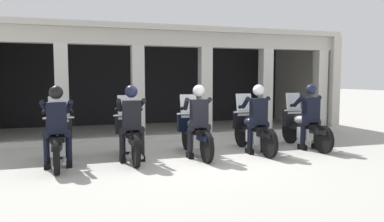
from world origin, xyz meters
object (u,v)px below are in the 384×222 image
object	(u,v)px
police_officer_right	(258,113)
motorcycle_far_right	(303,127)
motorcycle_far_left	(58,140)
police_officer_center	(199,115)
police_officer_far_right	(310,111)
police_officer_far_left	(57,119)
motorcycle_left	(130,135)
motorcycle_center	(195,133)
motorcycle_right	(252,130)
police_officer_left	(132,117)

from	to	relation	value
police_officer_right	motorcycle_far_right	bearing A→B (deg)	24.13
motorcycle_far_left	police_officer_right	world-z (taller)	police_officer_right
police_officer_center	police_officer_far_right	xyz separation A→B (m)	(2.88, 0.08, 0.00)
police_officer_far_left	police_officer_center	bearing A→B (deg)	8.53
motorcycle_left	police_officer_center	xyz separation A→B (m)	(1.44, -0.34, 0.44)
police_officer_right	police_officer_far_right	xyz separation A→B (m)	(1.44, 0.06, 0.00)
motorcycle_left	motorcycle_center	bearing A→B (deg)	2.42
police_officer_center	police_officer_far_right	bearing A→B (deg)	6.92
motorcycle_far_right	motorcycle_far_left	bearing A→B (deg)	-175.23
motorcycle_far_left	police_officer_center	world-z (taller)	police_officer_center
motorcycle_far_left	police_officer_far_left	bearing A→B (deg)	-82.91
motorcycle_left	motorcycle_center	world-z (taller)	same
motorcycle_far_left	motorcycle_center	xyz separation A→B (m)	(2.88, 0.06, 0.00)
motorcycle_left	motorcycle_right	xyz separation A→B (m)	(2.88, -0.03, 0.00)
motorcycle_far_right	motorcycle_left	bearing A→B (deg)	-176.28
police_officer_center	motorcycle_center	bearing A→B (deg)	95.06
motorcycle_right	police_officer_far_right	bearing A→B (deg)	1.88
motorcycle_far_left	motorcycle_far_right	distance (m)	5.76
motorcycle_far_left	motorcycle_center	distance (m)	2.88
motorcycle_center	police_officer_far_left	bearing A→B (deg)	-167.89
motorcycle_center	police_officer_right	size ratio (longest dim) A/B	1.29
motorcycle_right	police_officer_center	bearing A→B (deg)	-157.14
motorcycle_left	motorcycle_far_right	world-z (taller)	same
police_officer_left	police_officer_far_right	world-z (taller)	same
police_officer_center	police_officer_right	distance (m)	1.44
police_officer_right	motorcycle_far_right	world-z (taller)	police_officer_right
motorcycle_far_left	motorcycle_far_right	bearing A→B (deg)	8.74
police_officer_far_left	police_officer_right	distance (m)	4.32
police_officer_right	police_officer_far_right	world-z (taller)	same
police_officer_right	motorcycle_far_right	distance (m)	1.54
motorcycle_center	police_officer_far_right	distance (m)	2.92
motorcycle_left	motorcycle_right	distance (m)	2.88
police_officer_left	police_officer_far_right	size ratio (longest dim) A/B	1.00
police_officer_far_left	police_officer_center	xyz separation A→B (m)	(2.88, 0.06, 0.00)
police_officer_left	motorcycle_far_right	distance (m)	4.35
police_officer_center	police_officer_far_right	distance (m)	2.88
motorcycle_center	motorcycle_far_right	world-z (taller)	same
motorcycle_center	motorcycle_right	world-z (taller)	same
motorcycle_far_right	police_officer_center	bearing A→B (deg)	-169.42
motorcycle_center	police_officer_center	world-z (taller)	police_officer_center
police_officer_far_right	police_officer_right	bearing A→B (deg)	-174.36
motorcycle_far_left	motorcycle_left	xyz separation A→B (m)	(1.44, 0.11, 0.00)
motorcycle_right	police_officer_far_right	world-z (taller)	police_officer_far_right
police_officer_far_left	motorcycle_far_right	xyz separation A→B (m)	(5.76, 0.42, -0.44)
motorcycle_far_left	motorcycle_right	world-z (taller)	same
police_officer_far_left	police_officer_left	bearing A→B (deg)	11.86
police_officer_left	motorcycle_right	distance (m)	2.92
motorcycle_center	motorcycle_far_right	bearing A→B (deg)	6.92
motorcycle_right	police_officer_far_right	size ratio (longest dim) A/B	1.29
motorcycle_left	police_officer_center	world-z (taller)	police_officer_center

